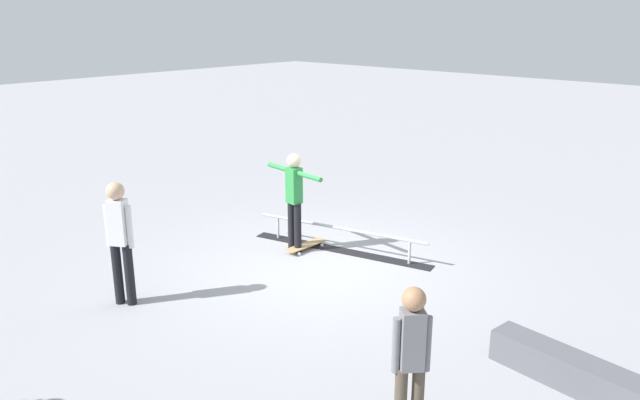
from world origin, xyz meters
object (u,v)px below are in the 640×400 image
at_px(grind_rail, 340,240).
at_px(bystander_white_shirt, 120,237).
at_px(skater_main, 294,195).
at_px(bystander_grey_shirt, 411,358).
at_px(skate_ledge, 590,380).
at_px(skateboard_main, 306,245).

height_order(grind_rail, bystander_white_shirt, bystander_white_shirt).
bearing_deg(bystander_white_shirt, skater_main, -128.22).
bearing_deg(grind_rail, bystander_grey_shirt, 124.21).
bearing_deg(skate_ledge, grind_rail, -16.50).
distance_m(skate_ledge, bystander_white_shirt, 5.91).
distance_m(skater_main, skateboard_main, 0.91).
relative_size(grind_rail, skateboard_main, 3.96).
xyz_separation_m(skate_ledge, skater_main, (5.12, -0.84, 0.78)).
bearing_deg(bystander_grey_shirt, grind_rail, 89.88).
relative_size(bystander_grey_shirt, bystander_white_shirt, 0.91).
xyz_separation_m(skate_ledge, bystander_grey_shirt, (0.97, 1.89, 0.71)).
height_order(skateboard_main, bystander_grey_shirt, bystander_grey_shirt).
bearing_deg(bystander_white_shirt, skate_ledge, 169.46).
bearing_deg(skater_main, skate_ledge, 177.64).
relative_size(skate_ledge, bystander_white_shirt, 1.27).
bearing_deg(bystander_white_shirt, bystander_grey_shirt, 151.11).
relative_size(skater_main, skateboard_main, 2.06).
height_order(skate_ledge, skater_main, skater_main).
distance_m(grind_rail, skater_main, 1.09).
xyz_separation_m(grind_rail, bystander_grey_shirt, (-3.59, 3.24, 0.70)).
xyz_separation_m(skateboard_main, bystander_white_shirt, (0.44, 3.11, 0.90)).
bearing_deg(bystander_white_shirt, skateboard_main, -129.78).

